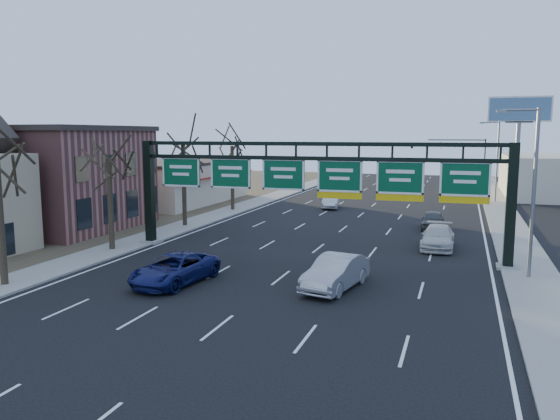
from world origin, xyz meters
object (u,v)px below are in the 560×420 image
(sign_gantry, at_px, (314,183))
(car_silver_sedan, at_px, (336,272))
(car_blue_suv, at_px, (175,269))
(car_white_wagon, at_px, (438,237))

(sign_gantry, bearing_deg, car_silver_sedan, -66.50)
(car_blue_suv, height_order, car_white_wagon, car_blue_suv)
(sign_gantry, bearing_deg, car_white_wagon, 31.98)
(car_silver_sedan, height_order, car_white_wagon, car_silver_sedan)
(sign_gantry, relative_size, car_white_wagon, 4.76)
(car_blue_suv, relative_size, car_white_wagon, 1.06)
(car_white_wagon, bearing_deg, car_blue_suv, -132.94)
(sign_gantry, distance_m, car_silver_sedan, 8.63)
(car_silver_sedan, relative_size, car_white_wagon, 0.98)
(car_white_wagon, bearing_deg, sign_gantry, -148.07)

